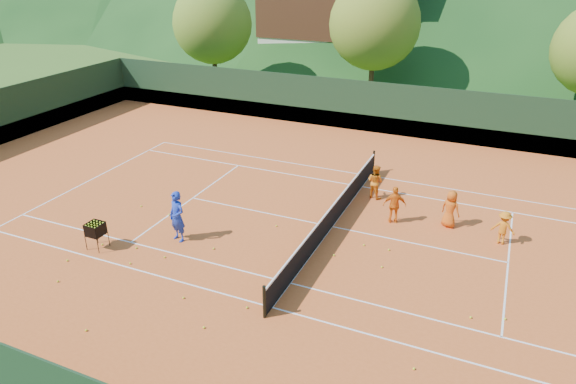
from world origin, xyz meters
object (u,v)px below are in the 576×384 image
at_px(student_d, 503,228).
at_px(tennis_net, 333,215).
at_px(coach, 177,217).
at_px(student_b, 395,205).
at_px(student_c, 450,209).
at_px(chalet_left, 339,2).
at_px(student_a, 375,182).
at_px(ball_hopper, 95,230).
at_px(chalet_mid, 531,13).

relative_size(student_d, tennis_net, 0.11).
distance_m(coach, student_b, 8.31).
height_order(student_c, chalet_left, chalet_left).
distance_m(student_a, chalet_left, 29.26).
xyz_separation_m(tennis_net, chalet_left, (-10.00, 30.00, 5.13)).
bearing_deg(student_d, tennis_net, 18.20).
bearing_deg(ball_hopper, student_b, 33.68).
height_order(student_a, ball_hopper, student_a).
height_order(student_d, chalet_left, chalet_left).
bearing_deg(tennis_net, chalet_left, 108.43).
bearing_deg(chalet_left, student_d, -60.75).
bearing_deg(student_d, student_b, 5.96).
xyz_separation_m(student_b, chalet_left, (-12.09, 28.69, 4.86)).
height_order(tennis_net, ball_hopper, tennis_net).
bearing_deg(chalet_mid, chalet_left, -165.96).
bearing_deg(ball_hopper, chalet_left, 94.57).
height_order(coach, chalet_left, chalet_left).
xyz_separation_m(student_a, tennis_net, (-0.80, -3.25, -0.24)).
bearing_deg(student_c, student_a, -2.64).
distance_m(student_c, ball_hopper, 13.20).
bearing_deg(chalet_mid, student_b, -96.83).
distance_m(coach, chalet_left, 33.95).
xyz_separation_m(tennis_net, chalet_mid, (6.00, 34.00, 4.47)).
relative_size(student_a, student_d, 1.16).
relative_size(student_c, chalet_mid, 0.12).
relative_size(student_b, student_d, 1.19).
height_order(ball_hopper, chalet_left, chalet_left).
height_order(student_c, tennis_net, student_c).
xyz_separation_m(student_b, student_d, (3.99, -0.01, -0.12)).
distance_m(student_d, tennis_net, 6.21).
height_order(student_b, ball_hopper, student_b).
bearing_deg(student_c, ball_hopper, 50.79).
height_order(coach, student_b, coach).
distance_m(student_c, student_d, 2.03).
bearing_deg(coach, chalet_left, 115.48).
distance_m(student_a, chalet_mid, 31.47).
distance_m(student_c, tennis_net, 4.53).
distance_m(coach, student_d, 11.85).
xyz_separation_m(student_d, ball_hopper, (-13.29, -6.19, 0.10)).
height_order(student_b, chalet_mid, chalet_mid).
distance_m(student_b, student_c, 2.11).
relative_size(tennis_net, chalet_mid, 0.95).
distance_m(tennis_net, ball_hopper, 8.72).
bearing_deg(chalet_left, chalet_mid, 14.04).
bearing_deg(coach, student_a, 65.54).
height_order(tennis_net, chalet_left, chalet_left).
bearing_deg(ball_hopper, tennis_net, 34.10).
relative_size(coach, student_d, 1.51).
xyz_separation_m(coach, chalet_left, (-5.13, 33.23, 4.66)).
height_order(student_d, tennis_net, student_d).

